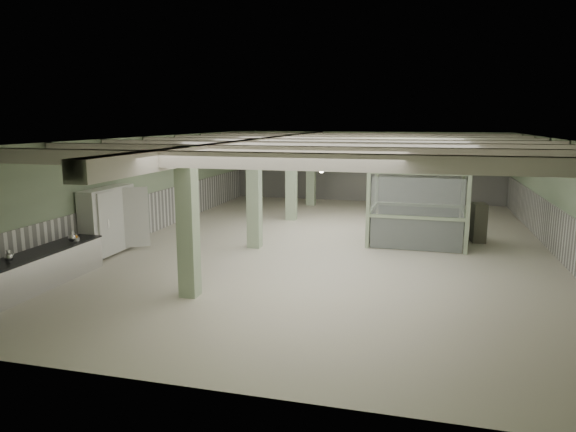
% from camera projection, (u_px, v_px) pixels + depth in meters
% --- Properties ---
extents(floor, '(20.00, 20.00, 0.00)m').
position_uv_depth(floor, '(334.00, 245.00, 17.52)').
color(floor, silver).
rests_on(floor, ground).
extents(ceiling, '(14.00, 20.00, 0.02)m').
position_uv_depth(ceiling, '(335.00, 138.00, 16.86)').
color(ceiling, silver).
rests_on(ceiling, wall_back).
extents(wall_back, '(14.00, 0.02, 3.60)m').
position_uv_depth(wall_back, '(366.00, 167.00, 26.71)').
color(wall_back, '#A3BC96').
rests_on(wall_back, floor).
extents(wall_front, '(14.00, 0.02, 3.60)m').
position_uv_depth(wall_front, '(225.00, 282.00, 7.68)').
color(wall_front, '#A3BC96').
rests_on(wall_front, floor).
extents(wall_left, '(0.02, 20.00, 3.60)m').
position_uv_depth(wall_left, '(147.00, 186.00, 18.92)').
color(wall_left, '#A3BC96').
rests_on(wall_left, floor).
extents(wall_right, '(0.02, 20.00, 3.60)m').
position_uv_depth(wall_right, '(564.00, 200.00, 15.47)').
color(wall_right, '#A3BC96').
rests_on(wall_right, floor).
extents(wainscot_left, '(0.05, 19.90, 1.50)m').
position_uv_depth(wainscot_left, '(149.00, 214.00, 19.11)').
color(wainscot_left, white).
rests_on(wainscot_left, floor).
extents(wainscot_right, '(0.05, 19.90, 1.50)m').
position_uv_depth(wainscot_right, '(560.00, 234.00, 15.66)').
color(wainscot_right, white).
rests_on(wainscot_right, floor).
extents(wainscot_back, '(13.90, 0.05, 1.50)m').
position_uv_depth(wainscot_back, '(365.00, 187.00, 26.88)').
color(wainscot_back, white).
rests_on(wainscot_back, floor).
extents(girder, '(0.45, 19.90, 0.40)m').
position_uv_depth(girder, '(263.00, 144.00, 17.52)').
color(girder, silver).
rests_on(girder, ceiling).
extents(beam_a, '(13.90, 0.35, 0.32)m').
position_uv_depth(beam_a, '(271.00, 161.00, 9.76)').
color(beam_a, silver).
rests_on(beam_a, ceiling).
extents(beam_b, '(13.90, 0.35, 0.32)m').
position_uv_depth(beam_b, '(301.00, 153.00, 12.14)').
color(beam_b, silver).
rests_on(beam_b, ceiling).
extents(beam_c, '(13.90, 0.35, 0.32)m').
position_uv_depth(beam_c, '(321.00, 148.00, 14.51)').
color(beam_c, silver).
rests_on(beam_c, ceiling).
extents(beam_d, '(13.90, 0.35, 0.32)m').
position_uv_depth(beam_d, '(335.00, 144.00, 16.89)').
color(beam_d, silver).
rests_on(beam_d, ceiling).
extents(beam_e, '(13.90, 0.35, 0.32)m').
position_uv_depth(beam_e, '(346.00, 141.00, 19.27)').
color(beam_e, silver).
rests_on(beam_e, ceiling).
extents(beam_f, '(13.90, 0.35, 0.32)m').
position_uv_depth(beam_f, '(355.00, 139.00, 21.65)').
color(beam_f, silver).
rests_on(beam_f, ceiling).
extents(beam_g, '(13.90, 0.35, 0.32)m').
position_uv_depth(beam_g, '(361.00, 137.00, 24.03)').
color(beam_g, silver).
rests_on(beam_g, ceiling).
extents(column_a, '(0.42, 0.42, 3.60)m').
position_uv_depth(column_a, '(188.00, 223.00, 12.10)').
color(column_a, '#ABC39D').
rests_on(column_a, floor).
extents(column_b, '(0.42, 0.42, 3.60)m').
position_uv_depth(column_b, '(254.00, 194.00, 16.86)').
color(column_b, '#ABC39D').
rests_on(column_b, floor).
extents(column_c, '(0.42, 0.42, 3.60)m').
position_uv_depth(column_c, '(291.00, 178.00, 21.61)').
color(column_c, '#ABC39D').
rests_on(column_c, floor).
extents(column_d, '(0.42, 0.42, 3.60)m').
position_uv_depth(column_d, '(311.00, 169.00, 25.42)').
color(column_d, '#ABC39D').
rests_on(column_d, floor).
extents(pendant_front, '(0.44, 0.44, 0.22)m').
position_uv_depth(pendant_front, '(321.00, 169.00, 12.08)').
color(pendant_front, '#324333').
rests_on(pendant_front, ceiling).
extents(pendant_mid, '(0.44, 0.44, 0.22)m').
position_uv_depth(pendant_mid, '(352.00, 154.00, 17.31)').
color(pendant_mid, '#324333').
rests_on(pendant_mid, ceiling).
extents(pendant_back, '(0.44, 0.44, 0.22)m').
position_uv_depth(pendant_back, '(367.00, 147.00, 22.07)').
color(pendant_back, '#324333').
rests_on(pendant_back, ceiling).
extents(prep_counter, '(0.95, 5.43, 0.91)m').
position_uv_depth(prep_counter, '(19.00, 276.00, 12.42)').
color(prep_counter, silver).
rests_on(prep_counter, floor).
extents(pitcher_near, '(0.23, 0.25, 0.29)m').
position_uv_depth(pitcher_near, '(9.00, 256.00, 12.04)').
color(pitcher_near, silver).
rests_on(pitcher_near, prep_counter).
extents(pitcher_far, '(0.24, 0.27, 0.29)m').
position_uv_depth(pitcher_far, '(72.00, 237.00, 14.03)').
color(pitcher_far, silver).
rests_on(pitcher_far, prep_counter).
extents(orange_bowl, '(0.25, 0.25, 0.09)m').
position_uv_depth(orange_bowl, '(75.00, 239.00, 14.15)').
color(orange_bowl, '#B2B2B7').
rests_on(orange_bowl, prep_counter).
extents(walkin_cooler, '(1.08, 2.25, 2.06)m').
position_uv_depth(walkin_cooler, '(109.00, 222.00, 16.07)').
color(walkin_cooler, silver).
rests_on(walkin_cooler, floor).
extents(guard_booth, '(3.40, 2.89, 2.71)m').
position_uv_depth(guard_booth, '(418.00, 190.00, 17.56)').
color(guard_booth, '#A6BB95').
rests_on(guard_booth, floor).
extents(filing_cabinet, '(0.53, 0.69, 1.36)m').
position_uv_depth(filing_cabinet, '(479.00, 223.00, 17.81)').
color(filing_cabinet, '#555647').
rests_on(filing_cabinet, floor).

